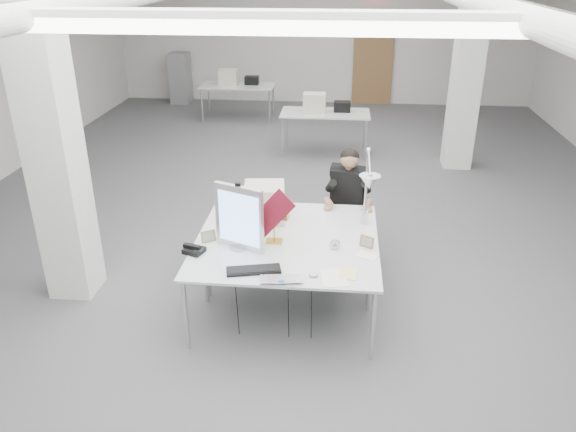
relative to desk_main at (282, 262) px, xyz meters
name	(u,v)px	position (x,y,z in m)	size (l,w,h in m)	color
room_shell	(307,96)	(0.04, 2.63, 0.95)	(10.04, 14.04, 3.24)	#4D4D50
desk_main	(282,262)	(0.00, 0.00, 0.00)	(1.80, 0.90, 0.03)	silver
desk_second	(291,220)	(0.00, 0.90, 0.00)	(1.80, 0.90, 0.03)	silver
bg_desk_a	(325,113)	(0.20, 5.50, 0.00)	(1.60, 0.80, 0.03)	silver
bg_desk_b	(238,86)	(-1.80, 7.70, 0.00)	(1.60, 0.80, 0.03)	silver
filing_cabinet	(180,78)	(-3.50, 9.15, -0.14)	(0.45, 0.55, 1.20)	gray
office_chair	(347,209)	(0.60, 1.63, -0.17)	(0.57, 0.57, 1.15)	black
seated_person	(348,186)	(0.60, 1.58, 0.16)	(0.48, 0.60, 0.90)	black
monitor	(239,218)	(-0.43, 0.22, 0.33)	(0.52, 0.05, 0.64)	silver
pennant	(271,214)	(-0.12, 0.18, 0.40)	(0.53, 0.01, 0.22)	maroon
keyboard	(254,270)	(-0.24, -0.22, 0.02)	(0.48, 0.16, 0.02)	black
laptop	(281,283)	(0.04, -0.42, 0.03)	(0.37, 0.24, 0.03)	silver
mouse	(313,275)	(0.30, -0.26, 0.03)	(0.08, 0.05, 0.03)	#B8B8BD
bankers_lamp	(274,226)	(-0.12, 0.37, 0.19)	(0.31, 0.13, 0.35)	gold
desk_phone	(194,250)	(-0.85, 0.08, 0.03)	(0.18, 0.16, 0.04)	black
picture_frame_left	(208,236)	(-0.76, 0.31, 0.07)	(0.15, 0.01, 0.12)	tan
picture_frame_right	(367,242)	(0.78, 0.35, 0.07)	(0.14, 0.01, 0.11)	#9E6B44
desk_clock	(335,244)	(0.48, 0.28, 0.06)	(0.10, 0.10, 0.03)	#A6A6AA
paper_stack_a	(334,278)	(0.48, -0.27, 0.02)	(0.22, 0.31, 0.01)	white
paper_stack_b	(348,273)	(0.61, -0.18, 0.02)	(0.16, 0.22, 0.01)	#FBE396
paper_stack_c	(367,256)	(0.78, 0.16, 0.02)	(0.19, 0.14, 0.01)	white
beige_monitor	(265,202)	(-0.28, 0.88, 0.21)	(0.42, 0.39, 0.39)	beige
architect_lamp	(367,195)	(0.77, 0.65, 0.43)	(0.22, 0.65, 0.83)	#BDBCC1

